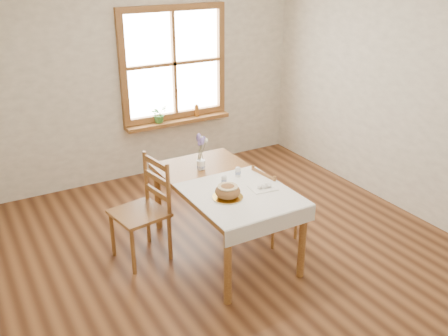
{
  "coord_description": "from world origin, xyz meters",
  "views": [
    {
      "loc": [
        -2.15,
        -3.44,
        2.77
      ],
      "look_at": [
        0.0,
        0.3,
        0.9
      ],
      "focal_mm": 40.0,
      "sensor_mm": 36.0,
      "label": 1
    }
  ],
  "objects_px": {
    "chair_right": "(275,203)",
    "bread_plate": "(228,197)",
    "chair_left": "(139,212)",
    "dining_table": "(224,190)",
    "flower_vase": "(201,165)"
  },
  "relations": [
    {
      "from": "chair_right",
      "to": "bread_plate",
      "type": "relative_size",
      "value": 3.03
    },
    {
      "from": "chair_right",
      "to": "bread_plate",
      "type": "height_order",
      "value": "chair_right"
    },
    {
      "from": "chair_left",
      "to": "chair_right",
      "type": "relative_size",
      "value": 1.25
    },
    {
      "from": "chair_left",
      "to": "flower_vase",
      "type": "height_order",
      "value": "chair_left"
    },
    {
      "from": "chair_left",
      "to": "dining_table",
      "type": "bearing_deg",
      "value": 60.13
    },
    {
      "from": "chair_right",
      "to": "bread_plate",
      "type": "xyz_separation_m",
      "value": [
        -0.72,
        -0.27,
        0.36
      ]
    },
    {
      "from": "dining_table",
      "to": "bread_plate",
      "type": "xyz_separation_m",
      "value": [
        -0.15,
        -0.32,
        0.1
      ]
    },
    {
      "from": "dining_table",
      "to": "flower_vase",
      "type": "relative_size",
      "value": 16.99
    },
    {
      "from": "dining_table",
      "to": "chair_right",
      "type": "distance_m",
      "value": 0.64
    },
    {
      "from": "chair_left",
      "to": "chair_right",
      "type": "bearing_deg",
      "value": 66.75
    },
    {
      "from": "dining_table",
      "to": "chair_right",
      "type": "relative_size",
      "value": 1.98
    },
    {
      "from": "dining_table",
      "to": "chair_left",
      "type": "height_order",
      "value": "chair_left"
    },
    {
      "from": "chair_right",
      "to": "bread_plate",
      "type": "bearing_deg",
      "value": 104.04
    },
    {
      "from": "chair_right",
      "to": "bread_plate",
      "type": "distance_m",
      "value": 0.86
    },
    {
      "from": "chair_left",
      "to": "chair_right",
      "type": "distance_m",
      "value": 1.39
    }
  ]
}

